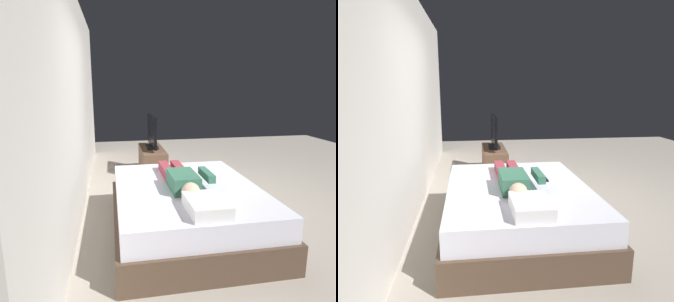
# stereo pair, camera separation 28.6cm
# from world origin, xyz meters

# --- Properties ---
(ground_plane) EXTENTS (10.00, 10.00, 0.00)m
(ground_plane) POSITION_xyz_m (0.00, 0.00, 0.00)
(ground_plane) COLOR #ADA393
(back_wall) EXTENTS (6.40, 0.10, 2.80)m
(back_wall) POSITION_xyz_m (0.40, 1.67, 1.40)
(back_wall) COLOR silver
(back_wall) RESTS_ON ground
(bed) EXTENTS (2.07, 1.61, 0.54)m
(bed) POSITION_xyz_m (-0.73, 0.43, 0.26)
(bed) COLOR brown
(bed) RESTS_ON ground
(pillow) EXTENTS (0.48, 0.34, 0.12)m
(pillow) POSITION_xyz_m (-1.45, 0.43, 0.60)
(pillow) COLOR white
(pillow) RESTS_ON bed
(person) EXTENTS (1.26, 0.46, 0.18)m
(person) POSITION_xyz_m (-0.70, 0.48, 0.62)
(person) COLOR #387056
(person) RESTS_ON bed
(remote) EXTENTS (0.15, 0.04, 0.02)m
(remote) POSITION_xyz_m (-0.55, 0.08, 0.55)
(remote) COLOR black
(remote) RESTS_ON bed
(tv_stand) EXTENTS (1.10, 0.40, 0.50)m
(tv_stand) POSITION_xyz_m (1.52, 0.51, 0.25)
(tv_stand) COLOR brown
(tv_stand) RESTS_ON ground
(tv) EXTENTS (0.88, 0.20, 0.59)m
(tv) POSITION_xyz_m (1.52, 0.51, 0.78)
(tv) COLOR black
(tv) RESTS_ON tv_stand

